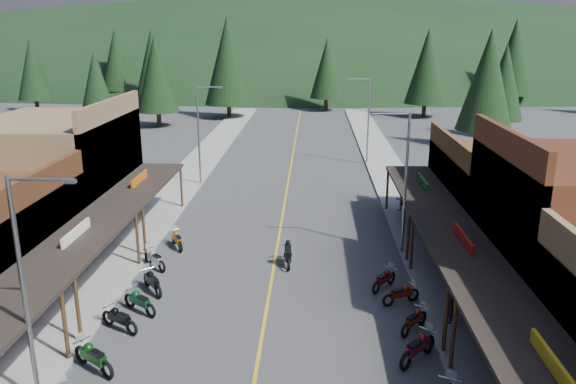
# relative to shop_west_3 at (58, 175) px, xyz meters

# --- Properties ---
(ground) EXTENTS (220.00, 220.00, 0.00)m
(ground) POSITION_rel_shop_west_3_xyz_m (13.78, -11.30, -3.52)
(ground) COLOR #38383A
(ground) RESTS_ON ground
(centerline) EXTENTS (0.15, 90.00, 0.01)m
(centerline) POSITION_rel_shop_west_3_xyz_m (13.78, 8.70, -3.51)
(centerline) COLOR gold
(centerline) RESTS_ON ground
(sidewalk_west) EXTENTS (3.40, 94.00, 0.15)m
(sidewalk_west) POSITION_rel_shop_west_3_xyz_m (5.08, 8.70, -3.44)
(sidewalk_west) COLOR gray
(sidewalk_west) RESTS_ON ground
(sidewalk_east) EXTENTS (3.40, 94.00, 0.15)m
(sidewalk_east) POSITION_rel_shop_west_3_xyz_m (22.48, 8.70, -3.44)
(sidewalk_east) COLOR gray
(sidewalk_east) RESTS_ON ground
(shop_west_3) EXTENTS (10.90, 10.20, 8.20)m
(shop_west_3) POSITION_rel_shop_west_3_xyz_m (0.00, 0.00, 0.00)
(shop_west_3) COLOR brown
(shop_west_3) RESTS_ON ground
(shop_east_3) EXTENTS (10.90, 10.20, 6.20)m
(shop_east_3) POSITION_rel_shop_west_3_xyz_m (27.54, 0.00, -0.99)
(shop_east_3) COLOR #4C2D16
(shop_east_3) RESTS_ON ground
(streetlight_0) EXTENTS (2.16, 0.18, 8.00)m
(streetlight_0) POSITION_rel_shop_west_3_xyz_m (6.83, -17.30, 0.94)
(streetlight_0) COLOR gray
(streetlight_0) RESTS_ON ground
(streetlight_1) EXTENTS (2.16, 0.18, 8.00)m
(streetlight_1) POSITION_rel_shop_west_3_xyz_m (6.83, 10.70, 0.94)
(streetlight_1) COLOR gray
(streetlight_1) RESTS_ON ground
(streetlight_2) EXTENTS (2.16, 0.18, 8.00)m
(streetlight_2) POSITION_rel_shop_west_3_xyz_m (20.74, -3.30, 0.94)
(streetlight_2) COLOR gray
(streetlight_2) RESTS_ON ground
(streetlight_3) EXTENTS (2.16, 0.18, 8.00)m
(streetlight_3) POSITION_rel_shop_west_3_xyz_m (20.74, 18.70, 0.94)
(streetlight_3) COLOR gray
(streetlight_3) RESTS_ON ground
(ridge_hill) EXTENTS (310.00, 140.00, 60.00)m
(ridge_hill) POSITION_rel_shop_west_3_xyz_m (13.78, 123.70, -3.52)
(ridge_hill) COLOR black
(ridge_hill) RESTS_ON ground
(pine_0) EXTENTS (5.04, 5.04, 11.00)m
(pine_0) POSITION_rel_shop_west_3_xyz_m (-26.22, 50.70, 2.96)
(pine_0) COLOR black
(pine_0) RESTS_ON ground
(pine_1) EXTENTS (5.88, 5.88, 12.50)m
(pine_1) POSITION_rel_shop_west_3_xyz_m (-10.22, 58.70, 3.72)
(pine_1) COLOR black
(pine_1) RESTS_ON ground
(pine_2) EXTENTS (6.72, 6.72, 14.00)m
(pine_2) POSITION_rel_shop_west_3_xyz_m (3.78, 46.70, 4.47)
(pine_2) COLOR black
(pine_2) RESTS_ON ground
(pine_3) EXTENTS (5.04, 5.04, 11.00)m
(pine_3) POSITION_rel_shop_west_3_xyz_m (17.78, 54.70, 2.96)
(pine_3) COLOR black
(pine_3) RESTS_ON ground
(pine_4) EXTENTS (5.88, 5.88, 12.50)m
(pine_4) POSITION_rel_shop_west_3_xyz_m (31.78, 48.70, 3.72)
(pine_4) COLOR black
(pine_4) RESTS_ON ground
(pine_5) EXTENTS (6.72, 6.72, 14.00)m
(pine_5) POSITION_rel_shop_west_3_xyz_m (47.78, 60.70, 4.47)
(pine_5) COLOR black
(pine_5) RESTS_ON ground
(pine_7) EXTENTS (5.88, 5.88, 12.50)m
(pine_7) POSITION_rel_shop_west_3_xyz_m (-18.22, 64.70, 3.72)
(pine_7) COLOR black
(pine_7) RESTS_ON ground
(pine_8) EXTENTS (4.48, 4.48, 10.00)m
(pine_8) POSITION_rel_shop_west_3_xyz_m (-8.22, 28.70, 2.46)
(pine_8) COLOR black
(pine_8) RESTS_ON ground
(pine_9) EXTENTS (4.93, 4.93, 10.80)m
(pine_9) POSITION_rel_shop_west_3_xyz_m (37.78, 33.70, 2.86)
(pine_9) COLOR black
(pine_9) RESTS_ON ground
(pine_10) EXTENTS (5.38, 5.38, 11.60)m
(pine_10) POSITION_rel_shop_west_3_xyz_m (-4.22, 38.70, 3.27)
(pine_10) COLOR black
(pine_10) RESTS_ON ground
(pine_11) EXTENTS (5.82, 5.82, 12.40)m
(pine_11) POSITION_rel_shop_west_3_xyz_m (33.78, 26.70, 3.67)
(pine_11) COLOR black
(pine_11) RESTS_ON ground
(bike_west_6) EXTENTS (2.29, 1.92, 1.30)m
(bike_west_6) POSITION_rel_shop_west_3_xyz_m (7.80, -15.30, -2.87)
(bike_west_6) COLOR #0C3D12
(bike_west_6) RESTS_ON ground
(bike_west_7) EXTENTS (2.14, 1.68, 1.19)m
(bike_west_7) POSITION_rel_shop_west_3_xyz_m (7.77, -12.35, -2.92)
(bike_west_7) COLOR black
(bike_west_7) RESTS_ON ground
(bike_west_8) EXTENTS (2.11, 1.80, 1.20)m
(bike_west_8) POSITION_rel_shop_west_3_xyz_m (8.16, -10.79, -2.92)
(bike_west_8) COLOR #0C4022
(bike_west_8) RESTS_ON ground
(bike_west_9) EXTENTS (1.83, 2.13, 1.21)m
(bike_west_9) POSITION_rel_shop_west_3_xyz_m (8.16, -8.75, -2.91)
(bike_west_9) COLOR black
(bike_west_9) RESTS_ON ground
(bike_west_10) EXTENTS (1.91, 1.94, 1.17)m
(bike_west_10) POSITION_rel_shop_west_3_xyz_m (7.51, -5.96, -2.94)
(bike_west_10) COLOR #97969B
(bike_west_10) RESTS_ON ground
(bike_west_11) EXTENTS (1.53, 2.08, 1.14)m
(bike_west_11) POSITION_rel_shop_west_3_xyz_m (8.01, -3.05, -2.95)
(bike_west_11) COLOR #A65F0B
(bike_west_11) RESTS_ON ground
(bike_east_6) EXTENTS (2.07, 2.20, 1.30)m
(bike_east_6) POSITION_rel_shop_west_3_xyz_m (19.86, -14.09, -2.87)
(bike_east_6) COLOR maroon
(bike_east_6) RESTS_ON ground
(bike_east_7) EXTENTS (1.72, 1.89, 1.10)m
(bike_east_7) POSITION_rel_shop_west_3_xyz_m (20.11, -11.85, -2.97)
(bike_east_7) COLOR maroon
(bike_east_7) RESTS_ON ground
(bike_east_8) EXTENTS (2.00, 1.41, 1.09)m
(bike_east_8) POSITION_rel_shop_west_3_xyz_m (19.93, -9.43, -2.97)
(bike_east_8) COLOR maroon
(bike_east_8) RESTS_ON ground
(bike_east_9) EXTENTS (1.73, 1.97, 1.13)m
(bike_east_9) POSITION_rel_shop_west_3_xyz_m (19.33, -7.89, -2.95)
(bike_east_9) COLOR maroon
(bike_east_9) RESTS_ON ground
(rider_on_bike) EXTENTS (0.87, 2.07, 1.53)m
(rider_on_bike) POSITION_rel_shop_west_3_xyz_m (14.53, -5.25, -2.90)
(rider_on_bike) COLOR black
(rider_on_bike) RESTS_ON ground
(pedestrian_east_a) EXTENTS (0.55, 0.67, 1.56)m
(pedestrian_east_a) POSITION_rel_shop_west_3_xyz_m (21.73, -11.31, -2.59)
(pedestrian_east_a) COLOR #221D2B
(pedestrian_east_a) RESTS_ON sidewalk_east
(pedestrian_east_b) EXTENTS (0.88, 0.78, 1.58)m
(pedestrian_east_b) POSITION_rel_shop_west_3_xyz_m (21.90, 4.29, -2.58)
(pedestrian_east_b) COLOR brown
(pedestrian_east_b) RESTS_ON sidewalk_east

